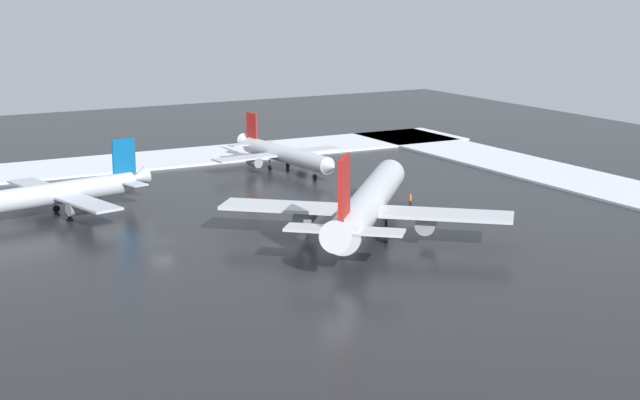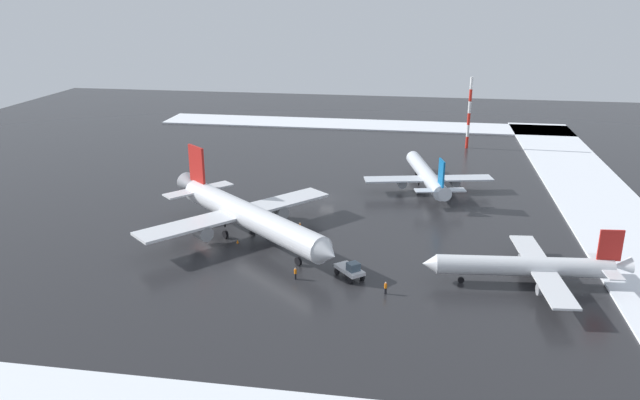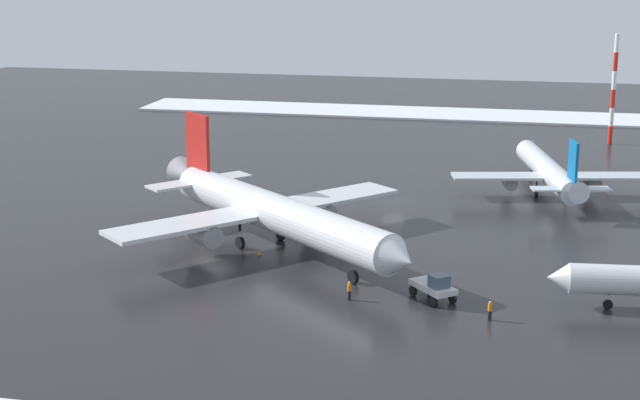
{
  "view_description": "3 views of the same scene",
  "coord_description": "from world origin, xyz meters",
  "px_view_note": "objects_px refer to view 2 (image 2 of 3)",
  "views": [
    {
      "loc": [
        36.51,
        104.59,
        29.51
      ],
      "look_at": [
        -15.22,
        10.19,
        5.31
      ],
      "focal_mm": 55.0,
      "sensor_mm": 36.0,
      "label": 1
    },
    {
      "loc": [
        -110.15,
        -16.7,
        37.33
      ],
      "look_at": [
        -10.24,
        -0.38,
        3.0
      ],
      "focal_mm": 35.0,
      "sensor_mm": 36.0,
      "label": 2
    },
    {
      "loc": [
        -115.15,
        -15.85,
        29.89
      ],
      "look_at": [
        -13.23,
        6.33,
        3.23
      ],
      "focal_mm": 55.0,
      "sensor_mm": 36.0,
      "label": 3
    }
  ],
  "objects_px": {
    "airplane_parked_starboard": "(247,215)",
    "antenna_mast": "(469,113)",
    "ground_crew_near_tug": "(295,273)",
    "pushback_tug": "(351,269)",
    "traffic_cone_mid_line": "(238,241)",
    "airplane_distant_tail": "(529,266)",
    "traffic_cone_near_nose": "(262,227)",
    "ground_crew_beside_wing": "(300,227)",
    "airplane_foreground_jet": "(427,175)",
    "ground_crew_mid_apron": "(386,287)"
  },
  "relations": [
    {
      "from": "antenna_mast",
      "to": "ground_crew_near_tug",
      "type": "bearing_deg",
      "value": 161.0
    },
    {
      "from": "airplane_parked_starboard",
      "to": "ground_crew_near_tug",
      "type": "relative_size",
      "value": 19.54
    },
    {
      "from": "ground_crew_beside_wing",
      "to": "airplane_foreground_jet",
      "type": "bearing_deg",
      "value": 144.47
    },
    {
      "from": "airplane_distant_tail",
      "to": "ground_crew_mid_apron",
      "type": "distance_m",
      "value": 19.35
    },
    {
      "from": "traffic_cone_mid_line",
      "to": "traffic_cone_near_nose",
      "type": "bearing_deg",
      "value": -18.77
    },
    {
      "from": "traffic_cone_near_nose",
      "to": "airplane_parked_starboard",
      "type": "bearing_deg",
      "value": 165.68
    },
    {
      "from": "airplane_foreground_jet",
      "to": "antenna_mast",
      "type": "relative_size",
      "value": 1.7
    },
    {
      "from": "antenna_mast",
      "to": "traffic_cone_mid_line",
      "type": "distance_m",
      "value": 78.71
    },
    {
      "from": "airplane_foreground_jet",
      "to": "airplane_parked_starboard",
      "type": "bearing_deg",
      "value": 125.14
    },
    {
      "from": "airplane_distant_tail",
      "to": "traffic_cone_near_nose",
      "type": "xyz_separation_m",
      "value": [
        14.27,
        39.88,
        -2.4
      ]
    },
    {
      "from": "pushback_tug",
      "to": "ground_crew_near_tug",
      "type": "relative_size",
      "value": 2.88
    },
    {
      "from": "antenna_mast",
      "to": "traffic_cone_near_nose",
      "type": "xyz_separation_m",
      "value": [
        -61.49,
        36.38,
        -8.43
      ]
    },
    {
      "from": "traffic_cone_mid_line",
      "to": "ground_crew_mid_apron",
      "type": "bearing_deg",
      "value": -119.47
    },
    {
      "from": "antenna_mast",
      "to": "airplane_distant_tail",
      "type": "bearing_deg",
      "value": -177.36
    },
    {
      "from": "traffic_cone_mid_line",
      "to": "antenna_mast",
      "type": "bearing_deg",
      "value": -29.57
    },
    {
      "from": "airplane_foreground_jet",
      "to": "ground_crew_beside_wing",
      "type": "xyz_separation_m",
      "value": [
        -26.54,
        20.05,
        -1.97
      ]
    },
    {
      "from": "ground_crew_beside_wing",
      "to": "traffic_cone_mid_line",
      "type": "bearing_deg",
      "value": -54.16
    },
    {
      "from": "pushback_tug",
      "to": "traffic_cone_near_nose",
      "type": "xyz_separation_m",
      "value": [
        16.02,
        16.45,
        -1.01
      ]
    },
    {
      "from": "airplane_parked_starboard",
      "to": "airplane_foreground_jet",
      "type": "relative_size",
      "value": 1.13
    },
    {
      "from": "airplane_distant_tail",
      "to": "airplane_foreground_jet",
      "type": "bearing_deg",
      "value": -77.05
    },
    {
      "from": "airplane_foreground_jet",
      "to": "ground_crew_beside_wing",
      "type": "distance_m",
      "value": 33.32
    },
    {
      "from": "ground_crew_beside_wing",
      "to": "airplane_distant_tail",
      "type": "bearing_deg",
      "value": 69.37
    },
    {
      "from": "airplane_parked_starboard",
      "to": "airplane_distant_tail",
      "type": "height_order",
      "value": "airplane_parked_starboard"
    },
    {
      "from": "traffic_cone_near_nose",
      "to": "ground_crew_beside_wing",
      "type": "bearing_deg",
      "value": -95.73
    },
    {
      "from": "airplane_distant_tail",
      "to": "antenna_mast",
      "type": "bearing_deg",
      "value": -92.82
    },
    {
      "from": "airplane_distant_tail",
      "to": "antenna_mast",
      "type": "relative_size",
      "value": 1.56
    },
    {
      "from": "pushback_tug",
      "to": "traffic_cone_mid_line",
      "type": "xyz_separation_m",
      "value": [
        9.44,
        18.68,
        -1.01
      ]
    },
    {
      "from": "airplane_parked_starboard",
      "to": "pushback_tug",
      "type": "relative_size",
      "value": 6.78
    },
    {
      "from": "airplane_parked_starboard",
      "to": "antenna_mast",
      "type": "bearing_deg",
      "value": 101.29
    },
    {
      "from": "airplane_parked_starboard",
      "to": "ground_crew_beside_wing",
      "type": "height_order",
      "value": "airplane_parked_starboard"
    },
    {
      "from": "airplane_parked_starboard",
      "to": "antenna_mast",
      "type": "distance_m",
      "value": 76.22
    },
    {
      "from": "pushback_tug",
      "to": "ground_crew_mid_apron",
      "type": "relative_size",
      "value": 2.88
    },
    {
      "from": "airplane_parked_starboard",
      "to": "traffic_cone_near_nose",
      "type": "distance_m",
      "value": 6.09
    },
    {
      "from": "antenna_mast",
      "to": "traffic_cone_mid_line",
      "type": "bearing_deg",
      "value": 150.43
    },
    {
      "from": "ground_crew_mid_apron",
      "to": "ground_crew_near_tug",
      "type": "bearing_deg",
      "value": 40.01
    },
    {
      "from": "antenna_mast",
      "to": "traffic_cone_near_nose",
      "type": "height_order",
      "value": "antenna_mast"
    },
    {
      "from": "ground_crew_beside_wing",
      "to": "antenna_mast",
      "type": "distance_m",
      "value": 69.4
    },
    {
      "from": "ground_crew_mid_apron",
      "to": "ground_crew_near_tug",
      "type": "height_order",
      "value": "same"
    },
    {
      "from": "airplane_distant_tail",
      "to": "traffic_cone_near_nose",
      "type": "distance_m",
      "value": 42.42
    },
    {
      "from": "airplane_distant_tail",
      "to": "ground_crew_beside_wing",
      "type": "xyz_separation_m",
      "value": [
        13.62,
        33.42,
        -1.7
      ]
    },
    {
      "from": "airplane_parked_starboard",
      "to": "ground_crew_near_tug",
      "type": "height_order",
      "value": "airplane_parked_starboard"
    },
    {
      "from": "ground_crew_beside_wing",
      "to": "traffic_cone_mid_line",
      "type": "xyz_separation_m",
      "value": [
        -5.93,
        8.69,
        -0.7
      ]
    },
    {
      "from": "airplane_foreground_jet",
      "to": "ground_crew_mid_apron",
      "type": "relative_size",
      "value": 17.37
    },
    {
      "from": "ground_crew_near_tug",
      "to": "ground_crew_beside_wing",
      "type": "bearing_deg",
      "value": 119.16
    },
    {
      "from": "ground_crew_near_tug",
      "to": "traffic_cone_mid_line",
      "type": "height_order",
      "value": "ground_crew_near_tug"
    },
    {
      "from": "ground_crew_near_tug",
      "to": "antenna_mast",
      "type": "relative_size",
      "value": 0.1
    },
    {
      "from": "airplane_distant_tail",
      "to": "traffic_cone_near_nose",
      "type": "bearing_deg",
      "value": -25.15
    },
    {
      "from": "airplane_parked_starboard",
      "to": "traffic_cone_near_nose",
      "type": "relative_size",
      "value": 60.75
    },
    {
      "from": "airplane_foreground_jet",
      "to": "ground_crew_near_tug",
      "type": "bearing_deg",
      "value": 145.58
    },
    {
      "from": "ground_crew_beside_wing",
      "to": "ground_crew_near_tug",
      "type": "height_order",
      "value": "same"
    }
  ]
}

